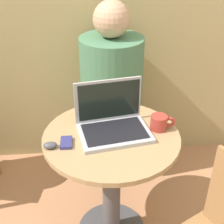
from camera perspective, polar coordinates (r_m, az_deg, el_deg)
name	(u,v)px	position (r m, az deg, el deg)	size (l,w,h in m)	color
round_table	(111,169)	(1.66, -0.11, -10.47)	(0.67, 0.67, 0.70)	#4C4C51
laptop	(112,122)	(1.53, 0.07, -1.86)	(0.38, 0.30, 0.24)	#B7B7BC
cell_phone	(66,143)	(1.48, -8.36, -5.55)	(0.05, 0.09, 0.02)	navy
computer_mouse	(50,145)	(1.46, -11.25, -5.99)	(0.06, 0.04, 0.03)	#4C4C51
coffee_cup	(160,123)	(1.57, 8.72, -1.92)	(0.13, 0.08, 0.08)	#B2382D
person_seated	(111,105)	(2.18, -0.19, 1.25)	(0.40, 0.62, 1.23)	#4C4742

